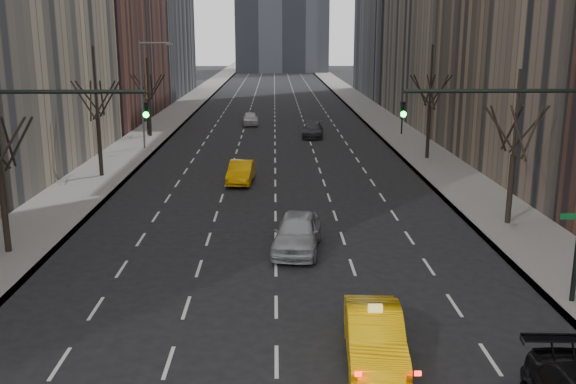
{
  "coord_description": "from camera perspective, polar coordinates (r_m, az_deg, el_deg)",
  "views": [
    {
      "loc": [
        -0.02,
        -9.56,
        9.57
      ],
      "look_at": [
        0.5,
        15.21,
        3.5
      ],
      "focal_mm": 40.0,
      "sensor_mm": 36.0,
      "label": 1
    }
  ],
  "objects": [
    {
      "name": "sidewalk_left",
      "position": [
        81.05,
        -9.94,
        6.84
      ],
      "size": [
        4.5,
        320.0,
        0.15
      ],
      "primitive_type": "cube",
      "color": "slate",
      "rests_on": "ground"
    },
    {
      "name": "sidewalk_right",
      "position": [
        81.06,
        7.57,
        6.93
      ],
      "size": [
        4.5,
        320.0,
        0.15
      ],
      "primitive_type": "cube",
      "color": "slate",
      "rests_on": "ground"
    },
    {
      "name": "tree_lw_b",
      "position": [
        30.62,
        -24.21,
        1.52
      ],
      "size": [
        3.36,
        3.5,
        7.82
      ],
      "color": "black",
      "rests_on": "ground"
    },
    {
      "name": "tree_lw_c",
      "position": [
        45.52,
        -16.55,
        6.22
      ],
      "size": [
        3.36,
        3.5,
        8.74
      ],
      "color": "black",
      "rests_on": "ground"
    },
    {
      "name": "tree_lw_d",
      "position": [
        63.0,
        -12.27,
        7.99
      ],
      "size": [
        3.36,
        3.5,
        7.36
      ],
      "color": "black",
      "rests_on": "ground"
    },
    {
      "name": "tree_rw_b",
      "position": [
        34.28,
        19.38,
        3.15
      ],
      "size": [
        3.36,
        3.5,
        7.82
      ],
      "color": "black",
      "rests_on": "ground"
    },
    {
      "name": "tree_rw_c",
      "position": [
        51.3,
        12.46,
        7.26
      ],
      "size": [
        3.36,
        3.5,
        8.74
      ],
      "color": "black",
      "rests_on": "ground"
    },
    {
      "name": "traffic_mast_left",
      "position": [
        23.75,
        -23.7,
        2.7
      ],
      "size": [
        6.69,
        0.39,
        8.0
      ],
      "color": "black",
      "rests_on": "ground"
    },
    {
      "name": "traffic_mast_right",
      "position": [
        23.77,
        21.44,
        2.91
      ],
      "size": [
        6.69,
        0.39,
        8.0
      ],
      "color": "black",
      "rests_on": "ground"
    },
    {
      "name": "streetlight_far",
      "position": [
        55.76,
        -12.55,
        9.38
      ],
      "size": [
        2.83,
        0.22,
        9.0
      ],
      "color": "slate",
      "rests_on": "ground"
    },
    {
      "name": "taxi_sedan",
      "position": [
        19.92,
        7.69,
        -12.55
      ],
      "size": [
        1.95,
        4.85,
        1.57
      ],
      "primitive_type": "imported",
      "rotation": [
        0.0,
        0.0,
        -0.06
      ],
      "color": "#FFB705",
      "rests_on": "ground"
    },
    {
      "name": "silver_sedan_ahead",
      "position": [
        29.18,
        0.82,
        -3.62
      ],
      "size": [
        2.65,
        5.22,
        1.71
      ],
      "primitive_type": "imported",
      "rotation": [
        0.0,
        0.0,
        -0.13
      ],
      "color": "#96979D",
      "rests_on": "ground"
    },
    {
      "name": "far_taxi",
      "position": [
        42.73,
        -4.19,
        1.78
      ],
      "size": [
        1.82,
        4.49,
        1.45
      ],
      "primitive_type": "imported",
      "rotation": [
        0.0,
        0.0,
        -0.07
      ],
      "color": "#F4A205",
      "rests_on": "ground"
    },
    {
      "name": "far_suv_grey",
      "position": [
        62.12,
        2.22,
        5.55
      ],
      "size": [
        2.4,
        4.98,
        1.4
      ],
      "primitive_type": "imported",
      "rotation": [
        0.0,
        0.0,
        -0.09
      ],
      "color": "#313237",
      "rests_on": "ground"
    },
    {
      "name": "far_car_white",
      "position": [
        70.61,
        -3.36,
        6.53
      ],
      "size": [
        1.84,
        4.19,
        1.4
      ],
      "primitive_type": "imported",
      "rotation": [
        0.0,
        0.0,
        0.04
      ],
      "color": "silver",
      "rests_on": "ground"
    }
  ]
}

